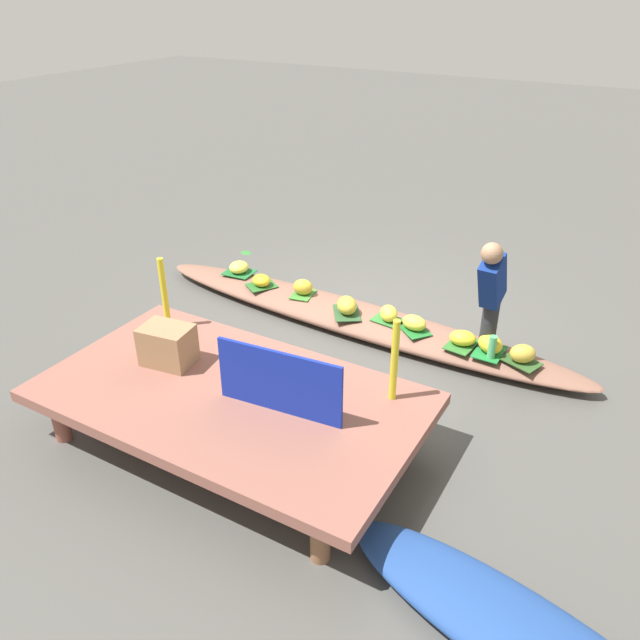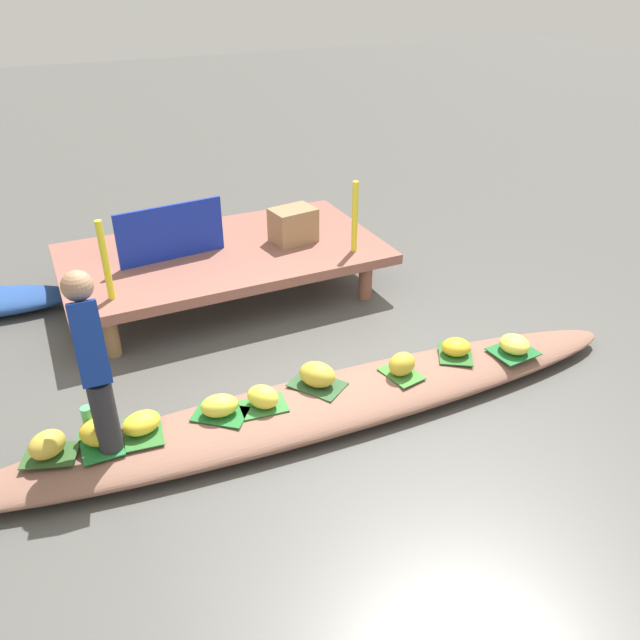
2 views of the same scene
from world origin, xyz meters
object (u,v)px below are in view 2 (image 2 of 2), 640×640
Objects in this scene: banana_bunch_2 at (142,423)px; water_bottle at (89,422)px; banana_bunch_8 at (47,445)px; vendor_person at (92,356)px; banana_bunch_5 at (317,374)px; banana_bunch_7 at (99,432)px; banana_bunch_1 at (456,347)px; banana_bunch_0 at (263,397)px; produce_crate at (293,225)px; vendor_boat at (321,406)px; market_banner at (171,233)px; banana_bunch_4 at (515,344)px; banana_bunch_6 at (219,406)px; banana_bunch_3 at (402,364)px.

banana_bunch_2 is 1.08× the size of water_bottle.
banana_bunch_8 is 0.20× the size of vendor_person.
banana_bunch_7 is (-1.62, 0.02, -0.00)m from banana_bunch_5.
banana_bunch_0 is at bearing 178.92° from banana_bunch_1.
produce_crate reaches higher than banana_bunch_2.
banana_bunch_2 is (-2.56, 0.13, 0.01)m from banana_bunch_1.
banana_bunch_0 reaches higher than vendor_boat.
banana_bunch_2 is at bearing -115.53° from market_banner.
vendor_person is at bearing -137.99° from produce_crate.
vendor_person is at bearing 174.11° from banana_bunch_0.
banana_bunch_0 is 0.55× the size of produce_crate.
banana_bunch_2 is at bearing 177.19° from banana_bunch_1.
banana_bunch_4 is 0.21× the size of vendor_person.
vendor_person reaches higher than banana_bunch_0.
vendor_person is 4.90× the size of water_bottle.
vendor_person reaches higher than banana_bunch_6.
banana_bunch_6 is at bearing -3.45° from banana_bunch_7.
banana_bunch_5 is 1.07× the size of banana_bunch_6.
banana_bunch_8 is (-1.92, 0.17, 0.20)m from vendor_boat.
vendor_person is at bearing 178.59° from banana_bunch_5.
banana_bunch_4 is (0.46, -0.18, 0.00)m from banana_bunch_1.
banana_bunch_3 reaches higher than banana_bunch_6.
banana_bunch_2 is 0.22× the size of vendor_person.
vendor_boat is at bearing -8.65° from water_bottle.
banana_bunch_7 is (-3.31, 0.30, 0.02)m from banana_bunch_4.
produce_crate is at bearing 61.31° from banana_bunch_0.
banana_bunch_5 is 0.24× the size of vendor_person.
produce_crate is at bearing 89.08° from banana_bunch_3.
banana_bunch_1 is 2.02m from banana_bunch_6.
banana_bunch_2 is 1.08× the size of banana_bunch_8.
market_banner is at bearing 56.66° from banana_bunch_8.
banana_bunch_7 is 1.08× the size of water_bottle.
water_bottle is at bearing -140.56° from produce_crate.
banana_bunch_8 is (-0.33, 0.02, -0.00)m from banana_bunch_7.
market_banner is (0.25, 2.21, 0.47)m from banana_bunch_6.
banana_bunch_8 is (-0.61, 0.02, 0.02)m from banana_bunch_2.
banana_bunch_6 is at bearing -5.01° from banana_bunch_2.
banana_bunch_2 is at bearing 173.82° from banana_bunch_0.
vendor_boat is 2.38m from produce_crate.
banana_bunch_0 reaches higher than banana_bunch_4.
produce_crate reaches higher than banana_bunch_1.
banana_bunch_4 is (1.71, -0.16, 0.18)m from vendor_boat.
banana_bunch_2 is 2.92m from produce_crate.
banana_bunch_3 is at bearing -0.30° from vendor_boat.
produce_crate is (-0.99, 2.36, 0.38)m from banana_bunch_4.
water_bottle reaches higher than banana_bunch_2.
banana_bunch_1 is 0.92× the size of banana_bunch_4.
banana_bunch_0 is 1.04× the size of banana_bunch_3.
banana_bunch_0 is 2.30m from market_banner.
banana_bunch_6 is 1.09× the size of banana_bunch_8.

